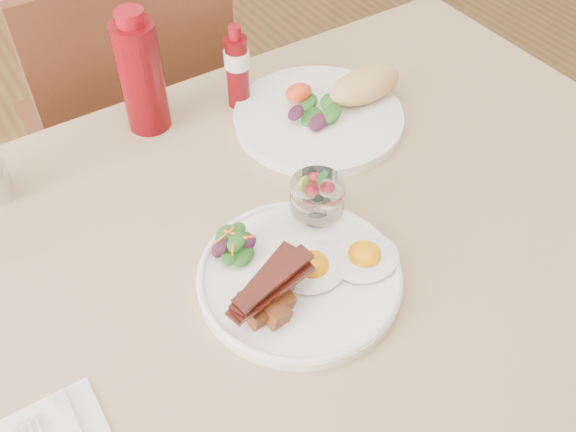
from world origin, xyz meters
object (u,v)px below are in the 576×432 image
at_px(second_plate, 330,108).
at_px(hot_sauce_bottle, 237,68).
at_px(table, 290,275).
at_px(main_plate, 299,278).
at_px(chair_far, 134,123).
at_px(ketchup_bottle, 141,75).
at_px(fruit_cup, 317,196).

xyz_separation_m(second_plate, hot_sauce_bottle, (-0.11, 0.12, 0.06)).
distance_m(table, hot_sauce_bottle, 0.38).
xyz_separation_m(table, main_plate, (-0.03, -0.07, 0.10)).
distance_m(table, chair_far, 0.68).
distance_m(chair_far, ketchup_bottle, 0.46).
bearing_deg(second_plate, table, -136.63).
height_order(table, fruit_cup, fruit_cup).
bearing_deg(main_plate, second_plate, 48.38).
xyz_separation_m(main_plate, fruit_cup, (0.08, 0.08, 0.05)).
bearing_deg(table, fruit_cup, 0.49).
relative_size(table, fruit_cup, 16.65).
relative_size(second_plate, hot_sauce_bottle, 2.07).
xyz_separation_m(main_plate, ketchup_bottle, (-0.03, 0.43, 0.09)).
bearing_deg(hot_sauce_bottle, ketchup_bottle, 168.80).
bearing_deg(chair_far, table, -90.00).
relative_size(main_plate, second_plate, 0.87).
relative_size(main_plate, hot_sauce_bottle, 1.81).
bearing_deg(chair_far, hot_sauce_bottle, -73.61).
bearing_deg(chair_far, main_plate, -92.51).
height_order(chair_far, fruit_cup, chair_far).
distance_m(table, main_plate, 0.13).
distance_m(main_plate, second_plate, 0.37).
bearing_deg(fruit_cup, table, -179.51).
bearing_deg(hot_sauce_bottle, fruit_cup, -99.46).
relative_size(ketchup_bottle, hot_sauce_bottle, 1.39).
bearing_deg(table, chair_far, 90.00).
distance_m(second_plate, hot_sauce_bottle, 0.17).
bearing_deg(second_plate, main_plate, -131.62).
bearing_deg(chair_far, fruit_cup, -85.96).
height_order(ketchup_bottle, hot_sauce_bottle, ketchup_bottle).
distance_m(main_plate, ketchup_bottle, 0.44).
height_order(second_plate, ketchup_bottle, ketchup_bottle).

